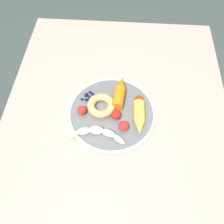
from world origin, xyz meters
TOP-DOWN VIEW (x-y plane):
  - ground_plane at (0.00, 0.00)m, footprint 6.00×6.00m
  - dining_table at (0.00, 0.00)m, footprint 0.97×0.84m
  - plate at (-0.04, 0.02)m, footprint 0.32×0.32m
  - banana at (-0.13, 0.06)m, footprint 0.06×0.21m
  - carrot_orange at (0.04, -0.01)m, footprint 0.14×0.05m
  - carrot_yellow at (-0.07, -0.08)m, footprint 0.13×0.04m
  - donut at (-0.02, 0.06)m, footprint 0.13×0.13m
  - blueberry_pile at (0.02, 0.11)m, footprint 0.06×0.05m
  - tomato_near at (-0.10, -0.03)m, footprint 0.04×0.04m
  - tomato_mid at (0.01, -0.08)m, footprint 0.03×0.03m
  - tomato_far at (-0.05, 0.12)m, footprint 0.03×0.03m
  - tomato_extra at (-0.06, -0.00)m, footprint 0.04×0.04m

SIDE VIEW (x-z plane):
  - ground_plane at x=0.00m, z-range 0.00..0.00m
  - dining_table at x=0.00m, z-range 0.26..0.97m
  - plate at x=-0.04m, z-range 0.70..0.72m
  - blueberry_pile at x=0.02m, z-range 0.71..0.73m
  - banana at x=-0.13m, z-range 0.71..0.74m
  - donut at x=-0.02m, z-range 0.72..0.75m
  - tomato_mid at x=0.01m, z-range 0.72..0.75m
  - tomato_far at x=-0.05m, z-range 0.72..0.75m
  - tomato_extra at x=-0.06m, z-range 0.72..0.75m
  - tomato_near at x=-0.10m, z-range 0.72..0.75m
  - carrot_yellow at x=-0.07m, z-range 0.72..0.76m
  - carrot_orange at x=0.04m, z-range 0.72..0.76m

